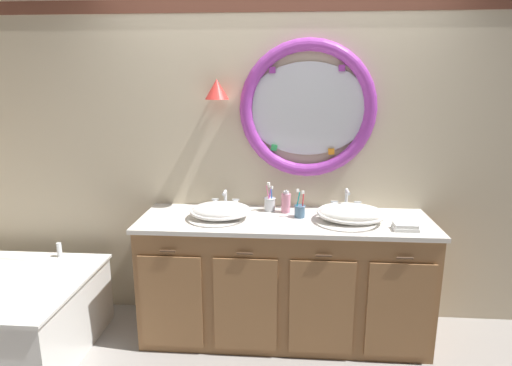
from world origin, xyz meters
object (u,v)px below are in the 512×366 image
object	(u,v)px
sink_basin_left	(220,211)
toothbrush_holder_left	(270,203)
toothbrush_holder_right	(300,210)
soap_dispenser	(286,203)
folded_hand_towel	(405,227)
sink_basin_right	(351,213)

from	to	relation	value
sink_basin_left	toothbrush_holder_left	size ratio (longest dim) A/B	1.92
sink_basin_left	toothbrush_holder_right	size ratio (longest dim) A/B	2.04
toothbrush_holder_left	soap_dispenser	world-z (taller)	toothbrush_holder_left
toothbrush_holder_right	folded_hand_towel	bearing A→B (deg)	-17.65
sink_basin_right	soap_dispenser	distance (m)	0.47
sink_basin_right	folded_hand_towel	bearing A→B (deg)	-24.51
folded_hand_towel	soap_dispenser	bearing A→B (deg)	157.33
toothbrush_holder_right	soap_dispenser	bearing A→B (deg)	132.25
folded_hand_towel	toothbrush_holder_right	bearing A→B (deg)	162.35
sink_basin_right	toothbrush_holder_right	size ratio (longest dim) A/B	2.24
toothbrush_holder_right	folded_hand_towel	xyz separation A→B (m)	(0.67, -0.21, -0.03)
toothbrush_holder_right	soap_dispenser	size ratio (longest dim) A/B	1.22
sink_basin_left	folded_hand_towel	xyz separation A→B (m)	(1.22, -0.15, -0.03)
sink_basin_left	toothbrush_holder_right	xyz separation A→B (m)	(0.55, 0.06, -0.01)
toothbrush_holder_left	soap_dispenser	xyz separation A→B (m)	(0.12, -0.03, 0.02)
soap_dispenser	folded_hand_towel	xyz separation A→B (m)	(0.76, -0.32, -0.05)
sink_basin_left	soap_dispenser	bearing A→B (deg)	20.77
sink_basin_left	toothbrush_holder_left	bearing A→B (deg)	31.12
sink_basin_left	toothbrush_holder_right	distance (m)	0.55
toothbrush_holder_left	folded_hand_towel	distance (m)	0.95
sink_basin_right	sink_basin_left	bearing A→B (deg)	180.00
sink_basin_left	soap_dispenser	size ratio (longest dim) A/B	2.50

